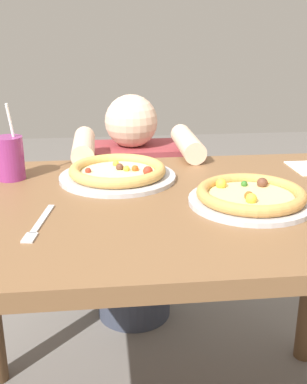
{
  "coord_description": "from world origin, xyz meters",
  "views": [
    {
      "loc": [
        -0.16,
        -1.09,
        1.16
      ],
      "look_at": [
        -0.05,
        -0.02,
        0.78
      ],
      "focal_mm": 44.95,
      "sensor_mm": 36.0,
      "label": 1
    }
  ],
  "objects_px": {
    "pizza_near": "(251,196)",
    "drink_cup_colored": "(10,158)",
    "diner_seated": "(133,222)",
    "pizza_far": "(118,173)",
    "fork": "(39,224)"
  },
  "relations": [
    {
      "from": "drink_cup_colored",
      "to": "fork",
      "type": "bearing_deg",
      "value": -71.84
    },
    {
      "from": "drink_cup_colored",
      "to": "pizza_near",
      "type": "bearing_deg",
      "value": -23.65
    },
    {
      "from": "pizza_far",
      "to": "fork",
      "type": "height_order",
      "value": "pizza_far"
    },
    {
      "from": "drink_cup_colored",
      "to": "fork",
      "type": "xyz_separation_m",
      "value": [
        0.11,
        -0.34,
        -0.06
      ]
    },
    {
      "from": "pizza_far",
      "to": "drink_cup_colored",
      "type": "relative_size",
      "value": 1.53
    },
    {
      "from": "pizza_far",
      "to": "diner_seated",
      "type": "height_order",
      "value": "diner_seated"
    },
    {
      "from": "drink_cup_colored",
      "to": "diner_seated",
      "type": "relative_size",
      "value": 0.23
    },
    {
      "from": "pizza_far",
      "to": "fork",
      "type": "relative_size",
      "value": 1.59
    },
    {
      "from": "diner_seated",
      "to": "pizza_far",
      "type": "bearing_deg",
      "value": -98.53
    },
    {
      "from": "pizza_far",
      "to": "drink_cup_colored",
      "type": "distance_m",
      "value": 0.3
    },
    {
      "from": "pizza_near",
      "to": "diner_seated",
      "type": "distance_m",
      "value": 0.82
    },
    {
      "from": "pizza_far",
      "to": "diner_seated",
      "type": "relative_size",
      "value": 0.35
    },
    {
      "from": "pizza_near",
      "to": "pizza_far",
      "type": "bearing_deg",
      "value": 143.62
    },
    {
      "from": "fork",
      "to": "diner_seated",
      "type": "bearing_deg",
      "value": 71.93
    },
    {
      "from": "pizza_near",
      "to": "drink_cup_colored",
      "type": "relative_size",
      "value": 1.42
    }
  ]
}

